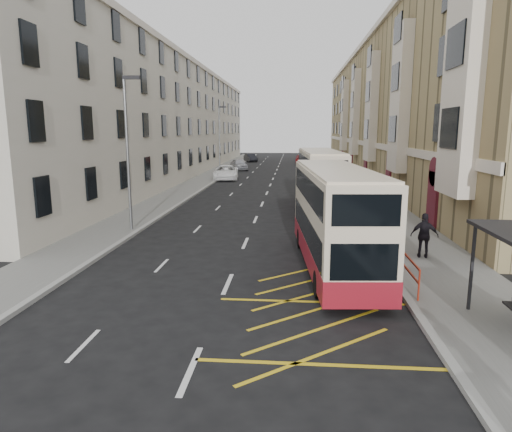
# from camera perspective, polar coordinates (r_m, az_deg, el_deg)

# --- Properties ---
(ground) EXTENTS (200.00, 200.00, 0.00)m
(ground) POSITION_cam_1_polar(r_m,az_deg,el_deg) (12.87, -6.17, -14.27)
(ground) COLOR black
(ground) RESTS_ON ground
(pavement_right) EXTENTS (4.00, 120.00, 0.15)m
(pavement_right) POSITION_cam_1_polar(r_m,az_deg,el_deg) (42.18, 12.46, 3.16)
(pavement_right) COLOR slate
(pavement_right) RESTS_ON ground
(pavement_left) EXTENTS (3.00, 120.00, 0.15)m
(pavement_left) POSITION_cam_1_polar(r_m,az_deg,el_deg) (42.92, -8.54, 3.42)
(pavement_left) COLOR slate
(pavement_left) RESTS_ON ground
(kerb_right) EXTENTS (0.25, 120.00, 0.15)m
(kerb_right) POSITION_cam_1_polar(r_m,az_deg,el_deg) (41.96, 9.75, 3.22)
(kerb_right) COLOR gray
(kerb_right) RESTS_ON ground
(kerb_left) EXTENTS (0.25, 120.00, 0.15)m
(kerb_left) POSITION_cam_1_polar(r_m,az_deg,el_deg) (42.61, -6.57, 3.41)
(kerb_left) COLOR gray
(kerb_left) RESTS_ON ground
(road_markings) EXTENTS (10.00, 110.00, 0.01)m
(road_markings) POSITION_cam_1_polar(r_m,az_deg,el_deg) (56.75, 2.37, 5.21)
(road_markings) COLOR silver
(road_markings) RESTS_ON ground
(terrace_right) EXTENTS (10.75, 79.00, 15.25)m
(terrace_right) POSITION_cam_1_polar(r_m,az_deg,el_deg) (58.24, 17.59, 12.27)
(terrace_right) COLOR #9E8B5C
(terrace_right) RESTS_ON ground
(terrace_left) EXTENTS (9.18, 79.00, 13.25)m
(terrace_left) POSITION_cam_1_polar(r_m,az_deg,el_deg) (59.09, -10.96, 11.56)
(terrace_left) COLOR beige
(terrace_left) RESTS_ON ground
(guard_railing) EXTENTS (0.06, 6.56, 1.01)m
(guard_railing) POSITION_cam_1_polar(r_m,az_deg,el_deg) (18.23, 17.14, -4.29)
(guard_railing) COLOR #B53019
(guard_railing) RESTS_ON pavement_right
(street_lamp_near) EXTENTS (0.93, 0.18, 8.00)m
(street_lamp_near) POSITION_cam_1_polar(r_m,az_deg,el_deg) (25.00, -15.70, 8.50)
(street_lamp_near) COLOR slate
(street_lamp_near) RESTS_ON pavement_left
(street_lamp_far) EXTENTS (0.93, 0.18, 8.00)m
(street_lamp_far) POSITION_cam_1_polar(r_m,az_deg,el_deg) (54.15, -4.55, 9.83)
(street_lamp_far) COLOR slate
(street_lamp_far) RESTS_ON pavement_left
(double_decker_front) EXTENTS (3.07, 10.17, 4.00)m
(double_decker_front) POSITION_cam_1_polar(r_m,az_deg,el_deg) (18.05, 9.85, -0.27)
(double_decker_front) COLOR beige
(double_decker_front) RESTS_ON ground
(double_decker_rear) EXTENTS (2.87, 10.34, 4.08)m
(double_decker_rear) POSITION_cam_1_polar(r_m,az_deg,el_deg) (31.31, 8.01, 4.46)
(double_decker_rear) COLOR beige
(double_decker_rear) RESTS_ON ground
(pedestrian_far) EXTENTS (1.17, 0.68, 1.88)m
(pedestrian_far) POSITION_cam_1_polar(r_m,az_deg,el_deg) (20.28, 20.31, -2.30)
(pedestrian_far) COLOR black
(pedestrian_far) RESTS_ON pavement_right
(white_van) EXTENTS (3.16, 5.90, 1.58)m
(white_van) POSITION_cam_1_polar(r_m,az_deg,el_deg) (51.02, -3.78, 5.46)
(white_van) COLOR white
(white_van) RESTS_ON ground
(car_silver) EXTENTS (3.24, 4.87, 1.54)m
(car_silver) POSITION_cam_1_polar(r_m,az_deg,el_deg) (63.12, -2.15, 6.46)
(car_silver) COLOR #A9AAB1
(car_silver) RESTS_ON ground
(car_dark) EXTENTS (2.89, 4.41, 1.37)m
(car_dark) POSITION_cam_1_polar(r_m,az_deg,el_deg) (80.02, -0.69, 7.30)
(car_dark) COLOR black
(car_dark) RESTS_ON ground
(car_red) EXTENTS (2.13, 5.12, 1.48)m
(car_red) POSITION_cam_1_polar(r_m,az_deg,el_deg) (76.58, 5.76, 7.13)
(car_red) COLOR #97090F
(car_red) RESTS_ON ground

